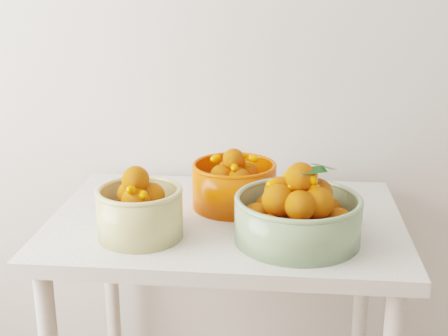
{
  "coord_description": "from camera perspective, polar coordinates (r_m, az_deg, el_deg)",
  "views": [
    {
      "loc": [
        -0.14,
        -0.05,
        1.43
      ],
      "look_at": [
        -0.3,
        1.53,
        0.92
      ],
      "focal_mm": 50.0,
      "sensor_mm": 36.0,
      "label": 1
    }
  ],
  "objects": [
    {
      "name": "bowl_orange",
      "position": [
        1.85,
        0.92,
        -1.48
      ],
      "size": [
        0.32,
        0.32,
        0.18
      ],
      "rotation": [
        0.0,
        0.0,
        -0.35
      ],
      "color": "#F13D02",
      "rests_on": "table"
    },
    {
      "name": "bowl_green",
      "position": [
        1.63,
        6.73,
        -4.18
      ],
      "size": [
        0.39,
        0.39,
        0.21
      ],
      "rotation": [
        0.0,
        0.0,
        -0.21
      ],
      "color": "gray",
      "rests_on": "table"
    },
    {
      "name": "bowl_cream",
      "position": [
        1.65,
        -7.72,
        -3.86
      ],
      "size": [
        0.28,
        0.28,
        0.2
      ],
      "rotation": [
        0.0,
        0.0,
        0.24
      ],
      "color": "tan",
      "rests_on": "table"
    },
    {
      "name": "table",
      "position": [
        1.83,
        0.22,
        -7.24
      ],
      "size": [
        1.0,
        0.7,
        0.75
      ],
      "color": "silver",
      "rests_on": "ground"
    }
  ]
}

